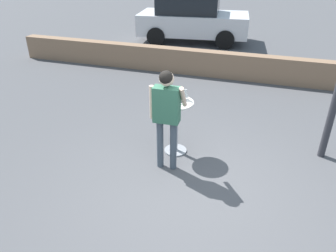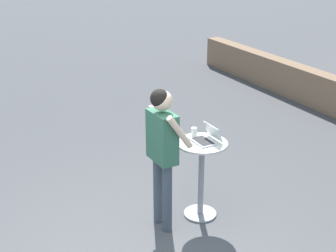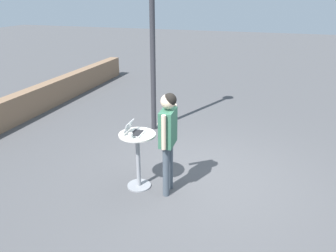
% 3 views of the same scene
% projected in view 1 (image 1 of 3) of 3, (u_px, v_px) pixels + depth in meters
% --- Properties ---
extents(ground_plane, '(50.00, 50.00, 0.00)m').
position_uv_depth(ground_plane, '(192.00, 192.00, 4.98)').
color(ground_plane, '#4C4C4F').
extents(pavement_kerb, '(13.79, 0.35, 0.71)m').
position_uv_depth(pavement_kerb, '(238.00, 66.00, 9.12)').
color(pavement_kerb, '#84664C').
rests_on(pavement_kerb, ground_plane).
extents(cafe_table, '(0.60, 0.60, 0.98)m').
position_uv_depth(cafe_table, '(176.00, 121.00, 5.68)').
color(cafe_table, gray).
rests_on(cafe_table, ground_plane).
extents(laptop, '(0.32, 0.29, 0.20)m').
position_uv_depth(laptop, '(177.00, 98.00, 5.54)').
color(laptop, silver).
rests_on(laptop, cafe_table).
extents(coffee_mug, '(0.11, 0.07, 0.10)m').
position_uv_depth(coffee_mug, '(164.00, 97.00, 5.56)').
color(coffee_mug, white).
rests_on(coffee_mug, cafe_table).
extents(standing_person, '(0.55, 0.39, 1.71)m').
position_uv_depth(standing_person, '(167.00, 109.00, 5.02)').
color(standing_person, '#424C56').
rests_on(standing_person, ground_plane).
extents(parked_car_near_street, '(4.30, 2.37, 1.73)m').
position_uv_depth(parked_car_near_street, '(192.00, 19.00, 12.52)').
color(parked_car_near_street, silver).
rests_on(parked_car_near_street, ground_plane).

